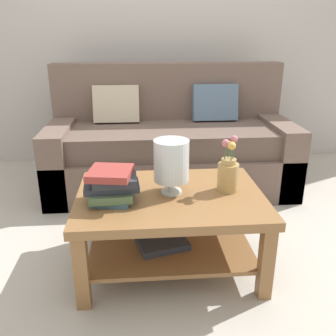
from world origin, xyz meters
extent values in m
plane|color=#B7B2A8|center=(0.00, 0.00, 0.00)|extent=(10.00, 10.00, 0.00)
cube|color=#BCB7B2|center=(0.00, 1.65, 1.35)|extent=(6.40, 0.12, 2.70)
cube|color=brown|center=(0.08, 0.77, 0.18)|extent=(2.08, 0.90, 0.36)
cube|color=brown|center=(0.08, 0.74, 0.46)|extent=(1.84, 0.74, 0.20)
cube|color=brown|center=(0.08, 1.12, 0.71)|extent=(2.08, 0.20, 0.70)
cube|color=brown|center=(-0.86, 0.77, 0.30)|extent=(0.20, 0.90, 0.60)
cube|color=brown|center=(1.02, 0.77, 0.30)|extent=(0.20, 0.90, 0.60)
cube|color=beige|center=(-0.38, 0.98, 0.72)|extent=(0.40, 0.19, 0.34)
cube|color=slate|center=(0.50, 0.98, 0.72)|extent=(0.40, 0.19, 0.34)
cube|color=olive|center=(-0.03, -0.40, 0.44)|extent=(1.05, 0.76, 0.05)
cube|color=olive|center=(-0.50, -0.73, 0.21)|extent=(0.07, 0.07, 0.42)
cube|color=olive|center=(0.44, -0.73, 0.21)|extent=(0.07, 0.07, 0.42)
cube|color=olive|center=(-0.50, -0.08, 0.21)|extent=(0.07, 0.07, 0.42)
cube|color=olive|center=(0.44, -0.08, 0.21)|extent=(0.07, 0.07, 0.42)
cube|color=olive|center=(-0.03, -0.40, 0.14)|extent=(0.93, 0.64, 0.02)
cube|color=#2D333D|center=(-0.07, -0.44, 0.17)|extent=(0.32, 0.27, 0.04)
cube|color=#3D6075|center=(-0.34, -0.47, 0.48)|extent=(0.23, 0.23, 0.03)
cube|color=#51704C|center=(-0.35, -0.48, 0.51)|extent=(0.24, 0.21, 0.04)
cube|color=#2D333D|center=(-0.35, -0.47, 0.55)|extent=(0.30, 0.18, 0.03)
cube|color=#2D333D|center=(-0.33, -0.46, 0.59)|extent=(0.24, 0.20, 0.04)
cube|color=#993833|center=(-0.35, -0.47, 0.63)|extent=(0.25, 0.25, 0.04)
cylinder|color=silver|center=(-0.02, -0.38, 0.47)|extent=(0.12, 0.12, 0.02)
cylinder|color=silver|center=(-0.02, -0.38, 0.51)|extent=(0.04, 0.04, 0.06)
cylinder|color=silver|center=(-0.02, -0.38, 0.66)|extent=(0.20, 0.20, 0.23)
sphere|color=beige|center=(-0.05, -0.38, 0.60)|extent=(0.05, 0.05, 0.05)
sphere|color=beige|center=(0.01, -0.37, 0.60)|extent=(0.06, 0.06, 0.06)
cylinder|color=tan|center=(0.30, -0.38, 0.55)|extent=(0.12, 0.12, 0.16)
cylinder|color=tan|center=(0.30, -0.38, 0.64)|extent=(0.08, 0.08, 0.03)
cylinder|color=#426638|center=(0.33, -0.37, 0.71)|extent=(0.01, 0.01, 0.10)
sphere|color=#C66B7A|center=(0.33, -0.37, 0.77)|extent=(0.04, 0.04, 0.04)
cylinder|color=#426638|center=(0.31, -0.36, 0.69)|extent=(0.01, 0.01, 0.07)
sphere|color=gold|center=(0.31, -0.36, 0.74)|extent=(0.04, 0.04, 0.04)
cylinder|color=#426638|center=(0.28, -0.38, 0.70)|extent=(0.01, 0.01, 0.08)
sphere|color=#C66B7A|center=(0.28, -0.38, 0.75)|extent=(0.04, 0.04, 0.04)
cylinder|color=#426638|center=(0.31, -0.41, 0.70)|extent=(0.01, 0.01, 0.07)
sphere|color=gold|center=(0.31, -0.41, 0.74)|extent=(0.04, 0.04, 0.04)
camera|label=1|loc=(-0.19, -2.28, 1.33)|focal=39.22mm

